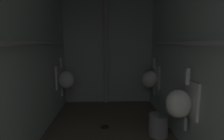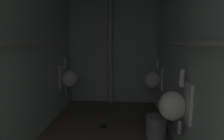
% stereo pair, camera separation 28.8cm
% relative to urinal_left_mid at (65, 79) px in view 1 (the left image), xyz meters
% --- Properties ---
extents(wall_left, '(0.06, 4.10, 2.40)m').
position_rel_urinal_left_mid_xyz_m(wall_left, '(-0.18, -1.41, 0.53)').
color(wall_left, '#ABBDB5').
rests_on(wall_left, ground).
extents(wall_right, '(0.06, 4.10, 2.40)m').
position_rel_urinal_left_mid_xyz_m(wall_right, '(1.86, -1.41, 0.53)').
color(wall_right, '#ABBDB5').
rests_on(wall_right, ground).
extents(wall_back, '(2.10, 0.06, 2.40)m').
position_rel_urinal_left_mid_xyz_m(wall_back, '(0.84, 0.61, 0.53)').
color(wall_back, '#ABBDB5').
rests_on(wall_back, ground).
extents(urinal_left_mid, '(0.32, 0.30, 0.76)m').
position_rel_urinal_left_mid_xyz_m(urinal_left_mid, '(0.00, 0.00, 0.00)').
color(urinal_left_mid, white).
extents(urinal_right_mid, '(0.32, 0.30, 0.76)m').
position_rel_urinal_left_mid_xyz_m(urinal_right_mid, '(1.68, -1.39, 0.00)').
color(urinal_right_mid, white).
extents(urinal_right_far, '(0.32, 0.30, 0.76)m').
position_rel_urinal_left_mid_xyz_m(urinal_right_far, '(1.68, 0.01, 0.00)').
color(urinal_right_far, white).
extents(supply_pipe_left, '(0.06, 3.35, 0.06)m').
position_rel_urinal_left_mid_xyz_m(supply_pipe_left, '(-0.09, -1.45, 0.69)').
color(supply_pipe_left, '#B2B2B2').
extents(supply_pipe_right, '(0.06, 3.31, 0.06)m').
position_rel_urinal_left_mid_xyz_m(supply_pipe_right, '(1.77, -1.42, 0.69)').
color(supply_pipe_right, '#B2B2B2').
extents(standpipe_back_wall, '(0.10, 0.10, 2.35)m').
position_rel_urinal_left_mid_xyz_m(standpipe_back_wall, '(0.79, 0.50, 0.53)').
color(standpipe_back_wall, '#B2B2B2').
rests_on(standpipe_back_wall, ground).
extents(floor_drain, '(0.14, 0.14, 0.01)m').
position_rel_urinal_left_mid_xyz_m(floor_drain, '(0.78, -0.65, -0.67)').
color(floor_drain, black).
rests_on(floor_drain, ground).
extents(waste_bin, '(0.28, 0.28, 0.32)m').
position_rel_urinal_left_mid_xyz_m(waste_bin, '(1.58, -0.92, -0.51)').
color(waste_bin, gray).
rests_on(waste_bin, ground).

